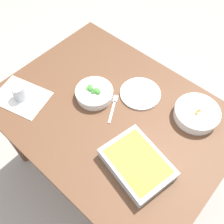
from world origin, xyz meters
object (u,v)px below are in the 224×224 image
object	(u,v)px
baking_dish	(137,163)
spoon_by_stew	(191,122)
stew_bowl	(197,113)
fork_on_table	(113,107)
drink_cup	(19,93)
side_plate	(140,93)
broccoli_bowl	(94,93)

from	to	relation	value
baking_dish	spoon_by_stew	world-z (taller)	baking_dish
stew_bowl	fork_on_table	xyz separation A→B (m)	(0.35, 0.23, -0.03)
baking_dish	drink_cup	xyz separation A→B (m)	(0.71, 0.11, 0.00)
baking_dish	fork_on_table	distance (m)	0.35
side_plate	fork_on_table	world-z (taller)	side_plate
drink_cup	fork_on_table	size ratio (longest dim) A/B	0.52
drink_cup	broccoli_bowl	bearing A→B (deg)	-137.35
baking_dish	drink_cup	distance (m)	0.72
stew_bowl	side_plate	world-z (taller)	stew_bowl
side_plate	fork_on_table	distance (m)	0.17
broccoli_bowl	spoon_by_stew	world-z (taller)	broccoli_bowl
side_plate	spoon_by_stew	distance (m)	0.31
stew_bowl	side_plate	xyz separation A→B (m)	(0.30, 0.07, -0.03)
stew_bowl	fork_on_table	world-z (taller)	stew_bowl
baking_dish	side_plate	distance (m)	0.42
stew_bowl	baking_dish	size ratio (longest dim) A/B	0.68
spoon_by_stew	side_plate	bearing A→B (deg)	5.56
broccoli_bowl	spoon_by_stew	bearing A→B (deg)	-156.72
baking_dish	spoon_by_stew	xyz separation A→B (m)	(-0.06, -0.37, -0.03)
broccoli_bowl	baking_dish	size ratio (longest dim) A/B	0.60
broccoli_bowl	spoon_by_stew	size ratio (longest dim) A/B	1.15
broccoli_bowl	spoon_by_stew	distance (m)	0.52
stew_bowl	broccoli_bowl	xyz separation A→B (m)	(0.47, 0.25, -0.00)
fork_on_table	drink_cup	bearing A→B (deg)	34.39
stew_bowl	spoon_by_stew	size ratio (longest dim) A/B	1.30
baking_dish	drink_cup	bearing A→B (deg)	8.52
fork_on_table	spoon_by_stew	bearing A→B (deg)	-151.85
fork_on_table	stew_bowl	bearing A→B (deg)	-146.40
broccoli_bowl	drink_cup	world-z (taller)	drink_cup
baking_dish	spoon_by_stew	distance (m)	0.37
broccoli_bowl	spoon_by_stew	xyz separation A→B (m)	(-0.48, -0.21, -0.03)
baking_dish	broccoli_bowl	bearing A→B (deg)	-20.92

